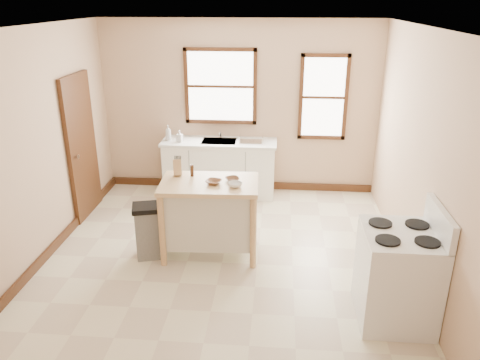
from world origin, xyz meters
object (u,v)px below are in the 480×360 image
Objects in this scene: soap_bottle_a at (168,133)px; dish_rack at (251,140)px; pepper_grinder at (192,170)px; gas_stove at (398,265)px; bowl_a at (214,182)px; kitchen_island at (210,218)px; bowl_b at (232,179)px; bowl_c at (235,185)px; trash_bin at (149,231)px; soap_bottle_b at (180,136)px; knife_block at (177,168)px.

soap_bottle_a reaches higher than dish_rack.
gas_stove is (2.30, -1.33, -0.43)m from pepper_grinder.
soap_bottle_a reaches higher than bowl_a.
gas_stove reaches higher than kitchen_island.
kitchen_island is (-0.40, -1.92, -0.48)m from dish_rack.
bowl_b is 0.20m from bowl_c.
bowl_c is 0.24× the size of trash_bin.
bowl_a is (0.31, -0.24, -0.05)m from pepper_grinder.
soap_bottle_a reaches higher than soap_bottle_b.
gas_stove reaches higher than dish_rack.
soap_bottle_a is 1.33× the size of soap_bottle_b.
bowl_b is (1.03, -1.79, -0.01)m from soap_bottle_b.
bowl_a is 0.27× the size of trash_bin.
trash_bin is (-1.15, -2.07, -0.61)m from dish_rack.
pepper_grinder is (0.70, -1.73, 0.01)m from soap_bottle_a.
kitchen_island is 0.59m from bowl_b.
dish_rack is 0.30× the size of gas_stove.
dish_rack is at bearing 48.60° from knife_block.
bowl_a is at bearing -40.83° from kitchen_island.
bowl_c reaches higher than bowl_a.
bowl_b is 0.24× the size of trash_bin.
knife_block is at bearing 153.43° from kitchen_island.
gas_stove is (1.72, -1.01, -0.39)m from bowl_c.
dish_rack is 1.89× the size of knife_block.
pepper_grinder is 0.21× the size of trash_bin.
soap_bottle_b is 0.16× the size of kitchen_island.
gas_stove is at bearing -34.17° from soap_bottle_b.
soap_bottle_a is 1.86m from pepper_grinder.
gas_stove reaches higher than trash_bin.
bowl_c is (0.05, -0.19, 0.01)m from bowl_b.
gas_stove reaches higher than knife_block.
kitchen_island is at bearing -85.82° from soap_bottle_a.
soap_bottle_b is at bearing 75.12° from trash_bin.
bowl_c is at bearing -16.05° from bowl_a.
dish_rack is 2.01× the size of bowl_a.
knife_block is 1.06× the size of bowl_a.
trash_bin is at bearing -170.96° from kitchen_island.
dish_rack reaches higher than kitchen_island.
bowl_a is at bearing -151.60° from bowl_b.
soap_bottle_a is 1.67× the size of pepper_grinder.
bowl_b is 0.99× the size of bowl_c.
trash_bin is (-0.76, -0.15, -0.14)m from kitchen_island.
soap_bottle_b is 1.26× the size of pepper_grinder.
bowl_c is (0.27, -0.08, 0.00)m from bowl_a.
soap_bottle_a is at bearing 117.29° from bowl_a.
bowl_a is (0.81, -1.90, -0.01)m from soap_bottle_b.
pepper_grinder is 0.66m from bowl_c.
dish_rack is at bearing 86.30° from bowl_b.
knife_block is 0.87m from trash_bin.
soap_bottle_a is 2.21m from bowl_a.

